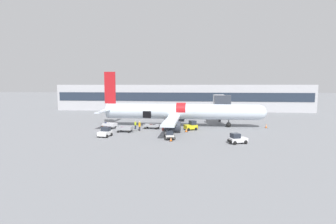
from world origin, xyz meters
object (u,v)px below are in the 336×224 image
at_px(ground_crew_loader_b, 168,126).
at_px(baggage_tug_mid, 170,135).
at_px(baggage_tug_lead, 237,139).
at_px(ground_crew_driver, 135,125).
at_px(baggage_cart_empty, 109,126).
at_px(suitcase_on_tarmac_upright, 163,129).
at_px(airplane, 179,112).
at_px(ground_crew_loader_a, 140,125).
at_px(baggage_tug_spare, 105,132).
at_px(ground_crew_helper, 140,126).
at_px(baggage_cart_loading, 152,126).
at_px(baggage_tug_rear, 191,126).
at_px(baggage_cart_queued, 125,129).
at_px(ground_crew_supervisor, 173,125).

bearing_deg(ground_crew_loader_b, baggage_tug_mid, -81.41).
height_order(baggage_tug_lead, ground_crew_driver, ground_crew_driver).
bearing_deg(baggage_cart_empty, ground_crew_driver, -2.28).
height_order(ground_crew_driver, suitcase_on_tarmac_upright, ground_crew_driver).
height_order(airplane, suitcase_on_tarmac_upright, airplane).
bearing_deg(ground_crew_loader_a, ground_crew_loader_b, 0.83).
distance_m(ground_crew_loader_b, ground_crew_driver, 6.53).
distance_m(baggage_tug_spare, ground_crew_helper, 7.43).
xyz_separation_m(airplane, baggage_cart_loading, (-4.96, -3.66, -2.53)).
relative_size(ground_crew_loader_a, ground_crew_loader_b, 1.01).
distance_m(airplane, ground_crew_loader_a, 9.18).
bearing_deg(ground_crew_driver, ground_crew_loader_b, -7.76).
height_order(baggage_tug_rear, ground_crew_loader_a, baggage_tug_rear).
height_order(baggage_tug_lead, baggage_cart_loading, baggage_tug_lead).
height_order(baggage_cart_loading, baggage_cart_empty, baggage_cart_empty).
distance_m(baggage_tug_lead, baggage_tug_mid, 10.47).
xyz_separation_m(baggage_cart_queued, suitcase_on_tarmac_upright, (6.66, 2.31, -0.18)).
bearing_deg(ground_crew_supervisor, baggage_tug_lead, -44.99).
bearing_deg(baggage_cart_empty, baggage_tug_lead, -25.28).
bearing_deg(ground_crew_supervisor, airplane, 80.46).
bearing_deg(airplane, ground_crew_driver, -151.21).
xyz_separation_m(ground_crew_supervisor, ground_crew_helper, (-6.08, -1.72, -0.04)).
xyz_separation_m(airplane, baggage_cart_empty, (-13.49, -4.27, -2.44)).
distance_m(airplane, baggage_cart_empty, 14.36).
height_order(airplane, ground_crew_loader_b, airplane).
bearing_deg(ground_crew_helper, ground_crew_loader_a, 102.40).
distance_m(airplane, suitcase_on_tarmac_upright, 6.64).
bearing_deg(baggage_tug_spare, ground_crew_driver, 67.14).
bearing_deg(ground_crew_loader_b, baggage_cart_queued, -162.17).
bearing_deg(suitcase_on_tarmac_upright, ground_crew_loader_b, 7.85).
xyz_separation_m(baggage_tug_spare, ground_crew_helper, (4.57, 5.85, 0.22)).
distance_m(ground_crew_supervisor, ground_crew_helper, 6.32).
height_order(baggage_tug_spare, ground_crew_loader_b, ground_crew_loader_b).
bearing_deg(ground_crew_driver, ground_crew_helper, -57.23).
xyz_separation_m(baggage_tug_spare, baggage_cart_empty, (-2.04, 8.04, -0.13)).
height_order(baggage_cart_queued, ground_crew_loader_b, ground_crew_loader_b).
distance_m(baggage_tug_mid, ground_crew_loader_a, 9.98).
relative_size(baggage_tug_mid, baggage_cart_empty, 0.87).
height_order(ground_crew_loader_a, ground_crew_helper, ground_crew_loader_a).
bearing_deg(baggage_tug_spare, suitcase_on_tarmac_upright, 37.60).
relative_size(airplane, baggage_tug_rear, 12.30).
bearing_deg(suitcase_on_tarmac_upright, baggage_cart_empty, 173.61).
relative_size(baggage_tug_spare, baggage_cart_loading, 0.64).
bearing_deg(airplane, baggage_tug_rear, -57.55).
xyz_separation_m(baggage_tug_mid, baggage_tug_spare, (-10.92, 0.64, 0.07)).
relative_size(baggage_cart_loading, suitcase_on_tarmac_upright, 5.73).
bearing_deg(baggage_cart_empty, baggage_cart_loading, 4.07).
bearing_deg(baggage_cart_loading, baggage_cart_empty, -175.93).
distance_m(baggage_tug_spare, ground_crew_driver, 8.50).
bearing_deg(ground_crew_supervisor, baggage_tug_spare, -144.59).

